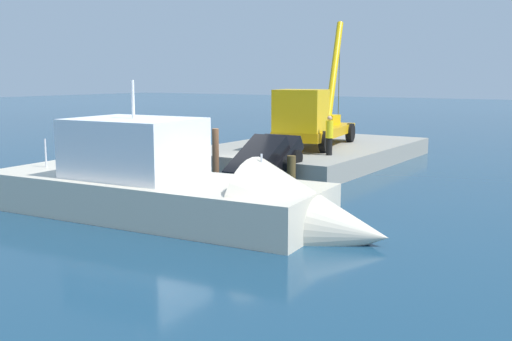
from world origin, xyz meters
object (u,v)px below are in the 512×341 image
(dock_worker, at_px, (329,135))
(salvaged_car, at_px, (257,170))
(crane_truck, at_px, (311,119))
(moored_yacht, at_px, (201,206))

(dock_worker, height_order, salvaged_car, dock_worker)
(crane_truck, distance_m, dock_worker, 2.84)
(crane_truck, relative_size, dock_worker, 5.07)
(dock_worker, bearing_deg, crane_truck, -134.96)
(salvaged_car, height_order, moored_yacht, moored_yacht)
(crane_truck, xyz_separation_m, salvaged_car, (6.33, 0.98, -1.59))
(crane_truck, bearing_deg, salvaged_car, 8.77)
(dock_worker, relative_size, salvaged_car, 0.40)
(dock_worker, height_order, moored_yacht, moored_yacht)
(crane_truck, xyz_separation_m, dock_worker, (1.97, 1.98, -0.52))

